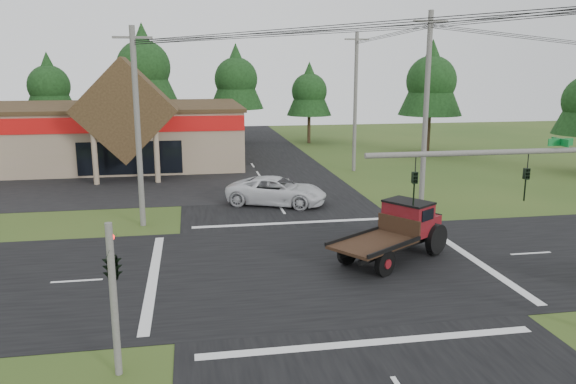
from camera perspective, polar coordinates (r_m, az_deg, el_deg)
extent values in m
plane|color=#314D1B|center=(24.46, 3.21, -7.59)|extent=(120.00, 120.00, 0.00)
cube|color=black|center=(24.45, 3.21, -7.56)|extent=(12.00, 120.00, 0.02)
cube|color=black|center=(24.45, 3.21, -7.56)|extent=(120.00, 12.00, 0.02)
cube|color=black|center=(43.09, -21.36, 0.43)|extent=(28.00, 14.00, 0.02)
cube|color=gray|center=(53.77, -21.42, 5.36)|extent=(30.00, 15.00, 5.00)
cube|color=#342515|center=(53.55, -21.64, 8.06)|extent=(30.40, 15.40, 0.30)
cube|color=#9B0C0B|center=(46.28, -23.38, 6.17)|extent=(30.00, 0.12, 1.20)
cube|color=#342515|center=(44.22, -16.15, 8.01)|extent=(7.78, 4.00, 7.78)
cylinder|color=gray|center=(43.20, -19.02, 3.31)|extent=(0.40, 0.40, 4.00)
cylinder|color=gray|center=(42.72, -13.18, 3.57)|extent=(0.40, 0.40, 4.00)
cube|color=black|center=(45.61, -15.74, 3.35)|extent=(8.00, 0.08, 2.60)
cylinder|color=#595651|center=(17.42, 20.51, 3.81)|extent=(8.00, 0.16, 0.16)
imported|color=black|center=(18.10, 23.01, 0.69)|extent=(0.16, 0.20, 1.00)
imported|color=black|center=(16.48, 12.71, 0.31)|extent=(0.16, 0.20, 1.00)
cube|color=#0C6626|center=(18.48, 25.95, 4.58)|extent=(0.80, 0.04, 0.22)
cylinder|color=#595651|center=(16.25, -17.28, -10.50)|extent=(0.20, 0.20, 4.40)
imported|color=black|center=(15.93, -17.54, -5.24)|extent=(0.53, 2.48, 1.00)
sphere|color=#FF0C0C|center=(16.02, -17.52, -4.39)|extent=(0.18, 0.18, 0.18)
cylinder|color=#595651|center=(30.64, -15.02, 6.20)|extent=(0.30, 0.30, 10.50)
cube|color=#595651|center=(30.52, -15.53, 14.90)|extent=(2.00, 0.12, 0.12)
cylinder|color=#595651|center=(33.24, 13.81, 7.59)|extent=(0.30, 0.30, 11.50)
cube|color=#595651|center=(33.23, 14.29, 16.47)|extent=(2.00, 0.12, 0.12)
cylinder|color=#595651|center=(46.39, 6.85, 8.97)|extent=(0.30, 0.30, 11.20)
cube|color=#595651|center=(46.35, 7.02, 15.15)|extent=(2.00, 0.12, 0.12)
cylinder|color=#332316|center=(66.36, -22.77, 5.80)|extent=(0.36, 0.36, 3.50)
cone|color=black|center=(66.04, -23.14, 10.15)|extent=(5.60, 5.60, 6.60)
sphere|color=black|center=(66.05, -23.12, 9.89)|extent=(4.40, 4.40, 4.40)
cylinder|color=#332316|center=(63.83, -14.17, 6.63)|extent=(0.36, 0.36, 4.55)
cone|color=black|center=(63.54, -14.50, 12.53)|extent=(7.28, 7.28, 8.58)
sphere|color=black|center=(63.54, -14.48, 12.18)|extent=(5.72, 5.72, 5.72)
cylinder|color=#332316|center=(64.90, -5.20, 6.74)|extent=(0.36, 0.36, 3.85)
cone|color=black|center=(64.58, -5.30, 11.65)|extent=(6.16, 6.16, 7.26)
sphere|color=black|center=(64.59, -5.30, 11.36)|extent=(4.84, 4.84, 4.84)
cylinder|color=#332316|center=(64.12, 2.14, 6.40)|extent=(0.36, 0.36, 3.15)
cone|color=black|center=(63.80, 2.17, 10.46)|extent=(5.04, 5.04, 5.94)
sphere|color=black|center=(63.81, 2.17, 10.22)|extent=(3.96, 3.96, 3.96)
cylinder|color=#332316|center=(57.66, 14.07, 5.70)|extent=(0.36, 0.36, 3.85)
cone|color=black|center=(57.30, 14.37, 11.22)|extent=(6.16, 6.16, 7.26)
sphere|color=black|center=(57.31, 14.35, 10.89)|extent=(4.84, 4.84, 4.84)
imported|color=silver|center=(35.09, -1.15, 0.11)|extent=(6.83, 5.07, 1.72)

